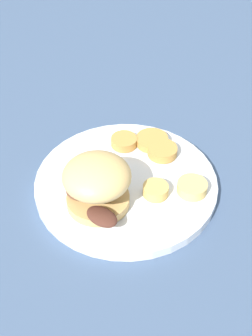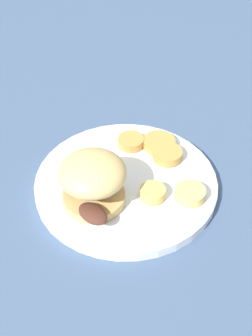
# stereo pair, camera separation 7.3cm
# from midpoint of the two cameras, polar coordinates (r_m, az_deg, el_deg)

# --- Properties ---
(ground_plane) EXTENTS (4.00, 4.00, 0.00)m
(ground_plane) POSITION_cam_midpoint_polar(r_m,az_deg,el_deg) (0.76, 2.75, -2.50)
(ground_plane) COLOR #3D5170
(dinner_plate) EXTENTS (0.29, 0.29, 0.02)m
(dinner_plate) POSITION_cam_midpoint_polar(r_m,az_deg,el_deg) (0.75, 2.77, -1.97)
(dinner_plate) COLOR white
(dinner_plate) RESTS_ON ground_plane
(sandwich) EXTENTS (0.10, 0.11, 0.08)m
(sandwich) POSITION_cam_midpoint_polar(r_m,az_deg,el_deg) (0.68, -1.22, -1.71)
(sandwich) COLOR tan
(sandwich) RESTS_ON dinner_plate
(potato_round_0) EXTENTS (0.05, 0.05, 0.01)m
(potato_round_0) POSITION_cam_midpoint_polar(r_m,az_deg,el_deg) (0.78, 7.72, 1.54)
(potato_round_0) COLOR #BC8942
(potato_round_0) RESTS_ON dinner_plate
(potato_round_1) EXTENTS (0.06, 0.06, 0.01)m
(potato_round_1) POSITION_cam_midpoint_polar(r_m,az_deg,el_deg) (0.80, 6.64, 2.92)
(potato_round_1) COLOR #BC8942
(potato_round_1) RESTS_ON dinner_plate
(potato_round_2) EXTENTS (0.04, 0.04, 0.01)m
(potato_round_2) POSITION_cam_midpoint_polar(r_m,az_deg,el_deg) (0.80, 3.19, 3.13)
(potato_round_2) COLOR #BC8942
(potato_round_2) RESTS_ON dinner_plate
(potato_round_3) EXTENTS (0.04, 0.04, 0.02)m
(potato_round_3) POSITION_cam_midpoint_polar(r_m,az_deg,el_deg) (0.71, 6.19, -3.17)
(potato_round_3) COLOR tan
(potato_round_3) RESTS_ON dinner_plate
(potato_round_4) EXTENTS (0.05, 0.05, 0.02)m
(potato_round_4) POSITION_cam_midpoint_polar(r_m,az_deg,el_deg) (0.72, 10.69, -3.24)
(potato_round_4) COLOR #DBB766
(potato_round_4) RESTS_ON dinner_plate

